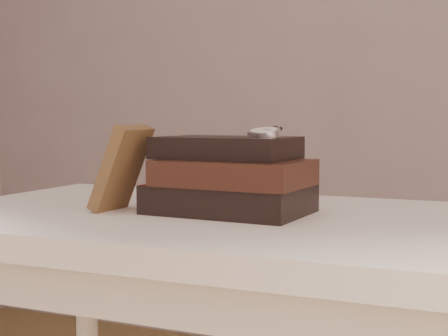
% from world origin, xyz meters
% --- Properties ---
extents(table, '(1.00, 0.60, 0.75)m').
position_xyz_m(table, '(0.00, 0.35, 0.66)').
color(table, silver).
rests_on(table, ground).
extents(book_stack, '(0.27, 0.19, 0.13)m').
position_xyz_m(book_stack, '(0.02, 0.35, 0.81)').
color(book_stack, black).
rests_on(book_stack, table).
extents(journal, '(0.08, 0.10, 0.15)m').
position_xyz_m(journal, '(-0.16, 0.30, 0.82)').
color(journal, '#432D1A').
rests_on(journal, table).
extents(pocket_watch, '(0.06, 0.16, 0.02)m').
position_xyz_m(pocket_watch, '(0.08, 0.34, 0.89)').
color(pocket_watch, silver).
rests_on(pocket_watch, book_stack).
extents(eyeglasses, '(0.11, 0.13, 0.05)m').
position_xyz_m(eyeglasses, '(-0.07, 0.45, 0.82)').
color(eyeglasses, silver).
rests_on(eyeglasses, book_stack).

